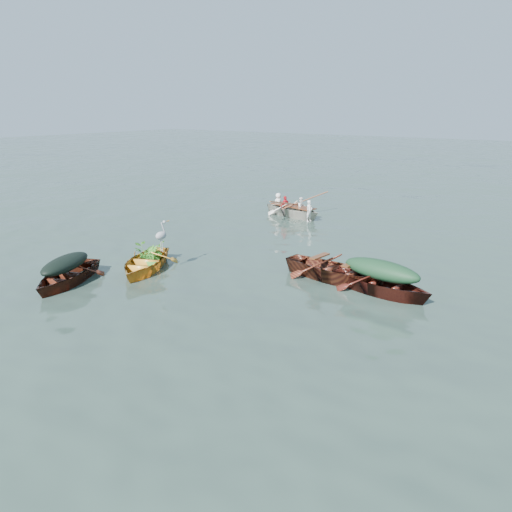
% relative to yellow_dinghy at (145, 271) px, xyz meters
% --- Properties ---
extents(ground, '(140.00, 140.00, 0.00)m').
position_rel_yellow_dinghy_xyz_m(ground, '(2.20, -0.38, 0.00)').
color(ground, '#2E4139').
rests_on(ground, ground).
extents(yellow_dinghy, '(2.88, 3.75, 0.95)m').
position_rel_yellow_dinghy_xyz_m(yellow_dinghy, '(0.00, 0.00, 0.00)').
color(yellow_dinghy, gold).
rests_on(yellow_dinghy, ground).
extents(dark_covered_boat, '(2.57, 3.76, 0.87)m').
position_rel_yellow_dinghy_xyz_m(dark_covered_boat, '(-0.87, -2.05, 0.00)').
color(dark_covered_boat, '#512413').
rests_on(dark_covered_boat, ground).
extents(green_tarp_boat, '(4.06, 1.76, 0.89)m').
position_rel_yellow_dinghy_xyz_m(green_tarp_boat, '(6.46, 2.28, 0.00)').
color(green_tarp_boat, '#481910').
rests_on(green_tarp_boat, ground).
extents(open_wooden_boat, '(4.50, 1.84, 1.02)m').
position_rel_yellow_dinghy_xyz_m(open_wooden_boat, '(5.04, 2.49, 0.00)').
color(open_wooden_boat, brown).
rests_on(open_wooden_boat, ground).
extents(rowed_boat, '(4.27, 2.09, 0.97)m').
position_rel_yellow_dinghy_xyz_m(rowed_boat, '(-0.36, 9.05, 0.00)').
color(rowed_boat, silver).
rests_on(rowed_boat, ground).
extents(dark_tarp_cover, '(1.41, 2.07, 0.40)m').
position_rel_yellow_dinghy_xyz_m(dark_tarp_cover, '(-0.87, -2.05, 0.64)').
color(dark_tarp_cover, black).
rests_on(dark_tarp_cover, dark_covered_boat).
extents(green_tarp_cover, '(2.24, 0.97, 0.52)m').
position_rel_yellow_dinghy_xyz_m(green_tarp_cover, '(6.46, 2.28, 0.70)').
color(green_tarp_cover, '#153520').
rests_on(green_tarp_cover, green_tarp_boat).
extents(thwart_benches, '(2.26, 1.06, 0.04)m').
position_rel_yellow_dinghy_xyz_m(thwart_benches, '(5.04, 2.49, 0.53)').
color(thwart_benches, '#4F2712').
rests_on(thwart_benches, open_wooden_boat).
extents(heron, '(0.43, 0.48, 0.92)m').
position_rel_yellow_dinghy_xyz_m(heron, '(0.47, 0.29, 0.93)').
color(heron, '#A0A3A8').
rests_on(heron, yellow_dinghy).
extents(dinghy_weeds, '(1.03, 1.12, 0.60)m').
position_rel_yellow_dinghy_xyz_m(dinghy_weeds, '(-0.22, 0.50, 0.77)').
color(dinghy_weeds, '#23741E').
rests_on(dinghy_weeds, yellow_dinghy).
extents(rowers, '(3.04, 1.70, 0.76)m').
position_rel_yellow_dinghy_xyz_m(rowers, '(-0.36, 9.05, 0.86)').
color(rowers, silver).
rests_on(rowers, rowed_boat).
extents(oars, '(1.15, 2.67, 0.06)m').
position_rel_yellow_dinghy_xyz_m(oars, '(-0.36, 9.05, 0.51)').
color(oars, brown).
rests_on(oars, rowed_boat).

